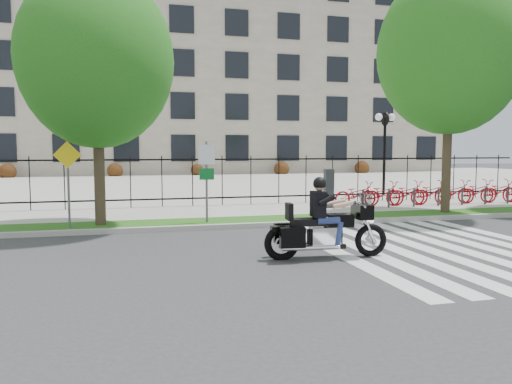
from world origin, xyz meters
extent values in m
plane|color=#323134|center=(0.00, 0.00, 0.00)|extent=(120.00, 120.00, 0.00)
cube|color=#A4A19B|center=(0.00, 4.10, 0.07)|extent=(60.00, 0.20, 0.15)
cube|color=#1D5615|center=(0.00, 4.95, 0.07)|extent=(60.00, 1.50, 0.15)
cube|color=#9B9891|center=(0.00, 7.45, 0.07)|extent=(60.00, 3.50, 0.15)
cube|color=#9B9891|center=(0.00, 25.00, 0.05)|extent=(80.00, 34.00, 0.10)
cube|color=gray|center=(0.00, 45.00, 10.00)|extent=(60.00, 20.00, 20.00)
cylinder|color=black|center=(10.00, 12.00, 2.00)|extent=(0.14, 0.14, 4.00)
cylinder|color=black|center=(10.00, 12.00, 3.90)|extent=(0.06, 0.70, 0.70)
sphere|color=white|center=(9.65, 12.00, 4.00)|extent=(0.36, 0.36, 0.36)
sphere|color=white|center=(10.35, 12.00, 4.00)|extent=(0.36, 0.36, 0.36)
cylinder|color=#382B1E|center=(-3.32, 4.95, 1.91)|extent=(0.32, 0.32, 3.52)
ellipsoid|color=#175A14|center=(-3.32, 4.95, 5.03)|extent=(4.52, 4.52, 5.20)
cylinder|color=#382B1E|center=(8.57, 4.95, 2.23)|extent=(0.32, 0.32, 4.17)
ellipsoid|color=#175A14|center=(8.57, 4.95, 5.84)|extent=(5.07, 5.07, 5.83)
cube|color=#2D2D33|center=(4.99, 7.20, 0.90)|extent=(0.35, 0.25, 1.50)
imported|color=#B50B15|center=(6.19, 7.20, 0.65)|extent=(1.89, 0.66, 0.99)
cylinder|color=#2D2D33|center=(6.19, 6.70, 0.50)|extent=(0.08, 0.08, 0.70)
imported|color=#B50B15|center=(7.29, 7.20, 0.65)|extent=(1.89, 0.66, 0.99)
cylinder|color=#2D2D33|center=(7.29, 6.70, 0.50)|extent=(0.08, 0.08, 0.70)
imported|color=#B50B15|center=(8.39, 7.20, 0.65)|extent=(1.89, 0.66, 0.99)
cylinder|color=#2D2D33|center=(8.39, 6.70, 0.50)|extent=(0.08, 0.08, 0.70)
imported|color=#B50B15|center=(9.49, 7.20, 0.65)|extent=(1.89, 0.66, 0.99)
cylinder|color=#2D2D33|center=(9.49, 6.70, 0.50)|extent=(0.08, 0.08, 0.70)
imported|color=#B50B15|center=(10.59, 7.20, 0.65)|extent=(1.89, 0.66, 0.99)
cylinder|color=#2D2D33|center=(10.59, 6.70, 0.50)|extent=(0.08, 0.08, 0.70)
imported|color=#B50B15|center=(11.69, 7.20, 0.65)|extent=(1.89, 0.66, 0.99)
cylinder|color=#2D2D33|center=(11.69, 6.70, 0.50)|extent=(0.08, 0.08, 0.70)
imported|color=#B50B15|center=(12.79, 7.20, 0.65)|extent=(1.89, 0.66, 0.99)
cylinder|color=#2D2D33|center=(12.79, 6.70, 0.50)|extent=(0.08, 0.08, 0.70)
cylinder|color=#59595B|center=(-0.15, 4.60, 1.40)|extent=(0.07, 0.07, 2.50)
cube|color=white|center=(-0.15, 4.56, 2.25)|extent=(0.50, 0.03, 0.60)
cube|color=#0C6626|center=(-0.15, 4.56, 1.65)|extent=(0.45, 0.03, 0.35)
cylinder|color=#59595B|center=(-4.17, 4.60, 1.35)|extent=(0.07, 0.07, 2.40)
cube|color=yellow|center=(-4.17, 4.56, 2.25)|extent=(0.78, 0.03, 0.78)
torus|color=black|center=(2.76, -0.53, 0.37)|extent=(0.75, 0.20, 0.75)
torus|color=black|center=(0.71, -0.36, 0.37)|extent=(0.80, 0.23, 0.79)
cube|color=black|center=(2.54, -0.51, 1.03)|extent=(0.37, 0.62, 0.32)
cube|color=#26262B|center=(2.62, -0.52, 1.27)|extent=(0.21, 0.55, 0.33)
cube|color=silver|center=(1.68, -0.44, 0.49)|extent=(0.68, 0.42, 0.43)
cube|color=black|center=(2.00, -0.47, 0.84)|extent=(0.62, 0.42, 0.28)
cube|color=black|center=(1.30, -0.41, 0.82)|extent=(0.79, 0.45, 0.15)
cube|color=black|center=(0.87, -0.37, 1.06)|extent=(0.14, 0.38, 0.37)
cube|color=black|center=(0.85, -0.69, 0.54)|extent=(0.55, 0.22, 0.43)
cube|color=black|center=(0.90, -0.05, 0.54)|extent=(0.55, 0.22, 0.43)
cube|color=black|center=(1.52, -0.42, 1.21)|extent=(0.29, 0.45, 0.56)
sphere|color=tan|center=(1.55, -0.43, 1.62)|extent=(0.25, 0.25, 0.25)
sphere|color=black|center=(1.55, -0.43, 1.66)|extent=(0.29, 0.29, 0.29)
camera|label=1|loc=(-2.54, -10.62, 2.42)|focal=35.00mm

